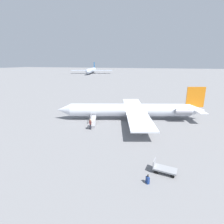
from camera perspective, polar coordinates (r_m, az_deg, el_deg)
ground_plane at (r=33.17m, az=5.71°, el=-2.37°), size 600.00×600.00×0.00m
airplane_main at (r=32.73m, az=7.29°, el=0.69°), size 27.07×20.98×6.14m
airplane_taxiing_distant at (r=171.53m, az=-6.69°, el=13.41°), size 38.72×49.78×10.54m
boarding_stairs at (r=29.64m, az=-6.46°, el=-3.91°), size 2.13×4.13×1.58m
passenger at (r=27.98m, az=-7.07°, el=-3.76°), size 0.42×0.56×1.74m
luggage_cart at (r=18.45m, az=16.51°, el=-17.30°), size 2.34×1.41×1.22m
suitcase at (r=16.89m, az=11.56°, el=-20.92°), size 0.39×0.42×0.88m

